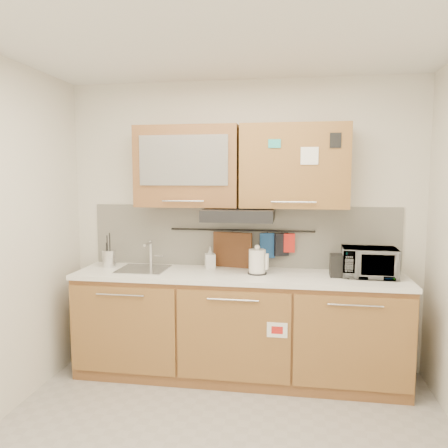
% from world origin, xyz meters
% --- Properties ---
extents(ceiling, '(3.20, 3.20, 0.00)m').
position_xyz_m(ceiling, '(0.00, 0.00, 2.60)').
color(ceiling, white).
rests_on(ceiling, wall_back).
extents(wall_back, '(3.20, 0.00, 3.20)m').
position_xyz_m(wall_back, '(0.00, 1.50, 1.30)').
color(wall_back, silver).
rests_on(wall_back, ground).
extents(base_cabinet, '(2.80, 0.64, 0.88)m').
position_xyz_m(base_cabinet, '(0.00, 1.19, 0.41)').
color(base_cabinet, brown).
rests_on(base_cabinet, floor).
extents(countertop, '(2.82, 0.62, 0.04)m').
position_xyz_m(countertop, '(0.00, 1.19, 0.90)').
color(countertop, white).
rests_on(countertop, base_cabinet).
extents(backsplash, '(2.80, 0.02, 0.56)m').
position_xyz_m(backsplash, '(0.00, 1.49, 1.20)').
color(backsplash, silver).
rests_on(backsplash, countertop).
extents(upper_cabinets, '(1.82, 0.37, 0.70)m').
position_xyz_m(upper_cabinets, '(-0.00, 1.32, 1.83)').
color(upper_cabinets, brown).
rests_on(upper_cabinets, wall_back).
extents(range_hood, '(0.60, 0.46, 0.10)m').
position_xyz_m(range_hood, '(0.00, 1.25, 1.42)').
color(range_hood, black).
rests_on(range_hood, upper_cabinets).
extents(sink, '(0.42, 0.40, 0.26)m').
position_xyz_m(sink, '(-0.85, 1.21, 0.92)').
color(sink, silver).
rests_on(sink, countertop).
extents(utensil_rail, '(1.30, 0.02, 0.02)m').
position_xyz_m(utensil_rail, '(0.00, 1.45, 1.26)').
color(utensil_rail, black).
rests_on(utensil_rail, backsplash).
extents(utensil_crock, '(0.13, 0.13, 0.31)m').
position_xyz_m(utensil_crock, '(-1.20, 1.27, 1.00)').
color(utensil_crock, silver).
rests_on(utensil_crock, countertop).
extents(kettle, '(0.19, 0.18, 0.25)m').
position_xyz_m(kettle, '(0.17, 1.20, 1.02)').
color(kettle, white).
rests_on(kettle, countertop).
extents(toaster, '(0.24, 0.15, 0.18)m').
position_xyz_m(toaster, '(0.89, 1.21, 1.01)').
color(toaster, black).
rests_on(toaster, countertop).
extents(microwave, '(0.45, 0.31, 0.24)m').
position_xyz_m(microwave, '(1.08, 1.23, 1.04)').
color(microwave, '#999999').
rests_on(microwave, countertop).
extents(soap_bottle, '(0.11, 0.11, 0.20)m').
position_xyz_m(soap_bottle, '(-0.27, 1.35, 1.02)').
color(soap_bottle, '#999999').
rests_on(soap_bottle, countertop).
extents(cutting_board, '(0.36, 0.09, 0.45)m').
position_xyz_m(cutting_board, '(-0.08, 1.44, 1.02)').
color(cutting_board, brown).
rests_on(cutting_board, utensil_rail).
extents(oven_mitt, '(0.14, 0.06, 0.22)m').
position_xyz_m(oven_mitt, '(0.23, 1.44, 1.13)').
color(oven_mitt, navy).
rests_on(oven_mitt, utensil_rail).
extents(dark_pouch, '(0.13, 0.08, 0.20)m').
position_xyz_m(dark_pouch, '(0.36, 1.44, 1.14)').
color(dark_pouch, black).
rests_on(dark_pouch, utensil_rail).
extents(pot_holder, '(0.14, 0.03, 0.17)m').
position_xyz_m(pot_holder, '(0.41, 1.44, 1.16)').
color(pot_holder, red).
rests_on(pot_holder, utensil_rail).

